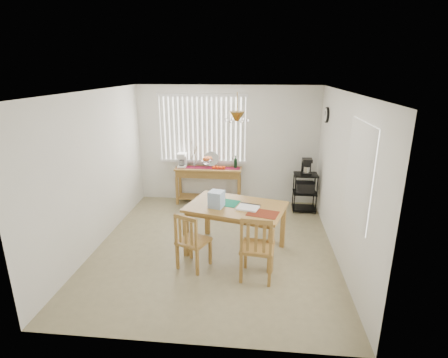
# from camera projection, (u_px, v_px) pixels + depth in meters

# --- Properties ---
(ground) EXTENTS (4.00, 4.50, 0.01)m
(ground) POSITION_uv_depth(u_px,v_px,m) (215.00, 247.00, 6.02)
(ground) COLOR #998F68
(room_shell) EXTENTS (4.20, 4.70, 2.70)m
(room_shell) POSITION_uv_depth(u_px,v_px,m) (215.00, 150.00, 5.52)
(room_shell) COLOR white
(room_shell) RESTS_ON ground
(sideboard) EXTENTS (1.47, 0.41, 0.83)m
(sideboard) POSITION_uv_depth(u_px,v_px,m) (209.00, 177.00, 7.78)
(sideboard) COLOR #A27637
(sideboard) RESTS_ON ground
(sideboard_items) EXTENTS (1.40, 0.35, 0.63)m
(sideboard_items) POSITION_uv_depth(u_px,v_px,m) (198.00, 162.00, 7.71)
(sideboard_items) COLOR maroon
(sideboard_items) RESTS_ON sideboard
(wire_cart) EXTENTS (0.48, 0.39, 0.82)m
(wire_cart) POSITION_uv_depth(u_px,v_px,m) (305.00, 189.00, 7.39)
(wire_cart) COLOR black
(wire_cart) RESTS_ON ground
(cart_items) EXTENTS (0.19, 0.23, 0.34)m
(cart_items) POSITION_uv_depth(u_px,v_px,m) (306.00, 167.00, 7.25)
(cart_items) COLOR black
(cart_items) RESTS_ON wire_cart
(dining_table) EXTENTS (1.73, 1.35, 0.82)m
(dining_table) POSITION_uv_depth(u_px,v_px,m) (236.00, 211.00, 5.65)
(dining_table) COLOR #A27637
(dining_table) RESTS_ON ground
(table_items) EXTENTS (1.15, 0.84, 0.26)m
(table_items) POSITION_uv_depth(u_px,v_px,m) (224.00, 201.00, 5.53)
(table_items) COLOR #167D5B
(table_items) RESTS_ON dining_table
(chair_left) EXTENTS (0.56, 0.56, 0.91)m
(chair_left) POSITION_uv_depth(u_px,v_px,m) (192.00, 241.00, 5.25)
(chair_left) COLOR #A27637
(chair_left) RESTS_ON ground
(chair_right) EXTENTS (0.52, 0.52, 1.01)m
(chair_right) POSITION_uv_depth(u_px,v_px,m) (257.00, 248.00, 4.95)
(chair_right) COLOR #A27637
(chair_right) RESTS_ON ground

